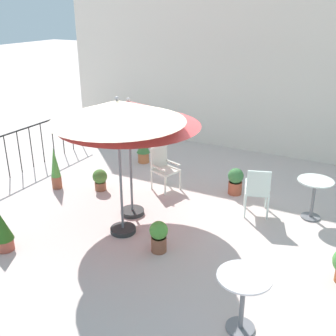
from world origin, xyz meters
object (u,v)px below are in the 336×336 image
at_px(cafe_table_0, 314,192).
at_px(potted_plant_2, 143,150).
at_px(patio_chair_0, 258,189).
at_px(potted_plant_5, 55,169).
at_px(patio_umbrella_1, 117,112).
at_px(patio_umbrella_0, 129,114).
at_px(patio_chair_1, 163,165).
at_px(potted_plant_4, 235,181).
at_px(cafe_table_1, 243,293).
at_px(potted_plant_3, 159,236).
at_px(potted_plant_6, 100,179).
at_px(potted_plant_1, 2,231).

height_order(cafe_table_0, potted_plant_2, cafe_table_0).
height_order(patio_chair_0, potted_plant_5, patio_chair_0).
relative_size(patio_umbrella_1, potted_plant_5, 2.59).
distance_m(patio_umbrella_0, patio_chair_1, 1.91).
bearing_deg(cafe_table_0, patio_chair_0, -158.42).
xyz_separation_m(patio_chair_1, potted_plant_4, (1.46, 0.44, -0.22)).
relative_size(patio_umbrella_1, patio_chair_1, 2.57).
distance_m(cafe_table_1, potted_plant_4, 3.81).
distance_m(potted_plant_3, potted_plant_6, 2.63).
relative_size(patio_umbrella_0, potted_plant_2, 4.03).
relative_size(patio_umbrella_0, potted_plant_1, 3.86).
bearing_deg(patio_umbrella_0, cafe_table_1, -34.13).
relative_size(cafe_table_1, potted_plant_4, 1.39).
xyz_separation_m(cafe_table_1, potted_plant_2, (-3.91, 4.23, -0.20)).
relative_size(cafe_table_0, potted_plant_1, 1.17).
xyz_separation_m(patio_umbrella_0, potted_plant_2, (-1.19, 2.38, -1.59)).
bearing_deg(cafe_table_1, patio_umbrella_1, 154.15).
height_order(patio_chair_1, potted_plant_3, patio_chair_1).
height_order(patio_umbrella_1, patio_chair_0, patio_umbrella_1).
xyz_separation_m(patio_umbrella_0, patio_chair_0, (2.06, 1.03, -1.38)).
relative_size(potted_plant_1, potted_plant_3, 1.23).
relative_size(patio_chair_0, potted_plant_1, 1.46).
height_order(cafe_table_1, patio_chair_0, patio_chair_0).
bearing_deg(patio_umbrella_0, potted_plant_2, 116.52).
relative_size(patio_chair_0, potted_plant_5, 1.03).
xyz_separation_m(cafe_table_0, potted_plant_1, (-4.15, -3.37, -0.19)).
bearing_deg(cafe_table_0, potted_plant_6, -168.74).
bearing_deg(potted_plant_3, potted_plant_4, 81.79).
distance_m(cafe_table_1, patio_chair_0, 2.95).
distance_m(patio_chair_0, patio_chair_1, 2.12).
bearing_deg(potted_plant_5, potted_plant_1, -68.05).
bearing_deg(potted_plant_3, potted_plant_6, 147.12).
distance_m(patio_umbrella_1, cafe_table_1, 3.21).
relative_size(cafe_table_1, potted_plant_1, 1.20).
bearing_deg(patio_umbrella_0, patio_umbrella_1, -71.57).
height_order(cafe_table_0, cafe_table_1, cafe_table_1).
bearing_deg(potted_plant_5, potted_plant_2, 68.62).
height_order(cafe_table_1, potted_plant_1, cafe_table_1).
bearing_deg(patio_umbrella_1, potted_plant_3, -15.05).
distance_m(cafe_table_1, potted_plant_5, 5.19).
height_order(patio_umbrella_0, potted_plant_5, patio_umbrella_0).
bearing_deg(patio_umbrella_1, potted_plant_6, 138.78).
distance_m(patio_umbrella_0, potted_plant_3, 2.12).
xyz_separation_m(potted_plant_1, potted_plant_5, (-0.88, 2.18, 0.11)).
bearing_deg(potted_plant_1, patio_chair_1, 71.08).
bearing_deg(potted_plant_5, cafe_table_0, 13.28).
relative_size(patio_umbrella_1, potted_plant_6, 5.15).
bearing_deg(potted_plant_3, patio_chair_0, 61.66).
xyz_separation_m(cafe_table_0, potted_plant_5, (-5.03, -1.19, -0.07)).
bearing_deg(potted_plant_6, cafe_table_0, 11.26).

